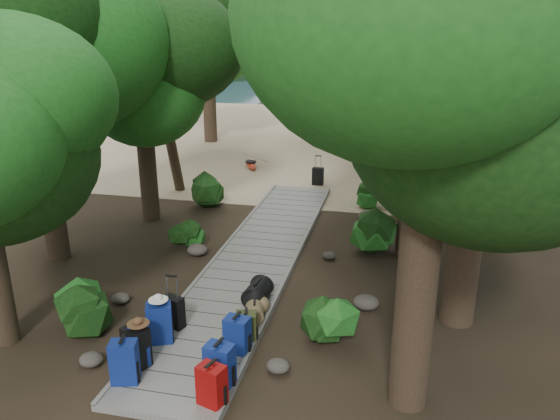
% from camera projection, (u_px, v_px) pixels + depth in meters
% --- Properties ---
extents(ground, '(120.00, 120.00, 0.00)m').
position_uv_depth(ground, '(246.00, 276.00, 12.69)').
color(ground, '#332519').
rests_on(ground, ground).
extents(sand_beach, '(40.00, 22.00, 0.02)m').
position_uv_depth(sand_beach, '(335.00, 139.00, 27.43)').
color(sand_beach, tan).
rests_on(sand_beach, ground).
extents(distant_hill, '(32.00, 16.00, 12.00)m').
position_uv_depth(distant_hill, '(37.00, 71.00, 65.28)').
color(distant_hill, black).
rests_on(distant_hill, ground).
extents(boardwalk, '(2.00, 12.00, 0.12)m').
position_uv_depth(boardwalk, '(257.00, 257.00, 13.59)').
color(boardwalk, slate).
rests_on(boardwalk, ground).
extents(backpack_left_a, '(0.49, 0.39, 0.80)m').
position_uv_depth(backpack_left_a, '(124.00, 360.00, 8.67)').
color(backpack_left_a, navy).
rests_on(backpack_left_a, boardwalk).
extents(backpack_left_b, '(0.50, 0.43, 0.78)m').
position_uv_depth(backpack_left_b, '(136.00, 345.00, 9.10)').
color(backpack_left_b, black).
rests_on(backpack_left_b, boardwalk).
extents(backpack_left_c, '(0.53, 0.46, 0.82)m').
position_uv_depth(backpack_left_c, '(159.00, 321.00, 9.77)').
color(backpack_left_c, navy).
rests_on(backpack_left_c, boardwalk).
extents(backpack_right_a, '(0.47, 0.40, 0.72)m').
position_uv_depth(backpack_right_a, '(212.00, 383.00, 8.17)').
color(backpack_right_a, '#8E0208').
rests_on(backpack_right_a, boardwalk).
extents(backpack_right_b, '(0.49, 0.38, 0.80)m').
position_uv_depth(backpack_right_b, '(220.00, 363.00, 8.59)').
color(backpack_right_b, navy).
rests_on(backpack_right_b, boardwalk).
extents(backpack_right_c, '(0.47, 0.36, 0.72)m').
position_uv_depth(backpack_right_c, '(237.00, 333.00, 9.49)').
color(backpack_right_c, navy).
rests_on(backpack_right_c, boardwalk).
extents(backpack_right_d, '(0.43, 0.34, 0.58)m').
position_uv_depth(backpack_right_d, '(246.00, 325.00, 9.88)').
color(backpack_right_d, '#323916').
rests_on(backpack_right_d, boardwalk).
extents(duffel_right_khaki, '(0.48, 0.60, 0.35)m').
position_uv_depth(duffel_right_khaki, '(255.00, 311.00, 10.59)').
color(duffel_right_khaki, brown).
rests_on(duffel_right_khaki, boardwalk).
extents(duffel_right_black, '(0.53, 0.77, 0.45)m').
position_uv_depth(duffel_right_black, '(258.00, 292.00, 11.19)').
color(duffel_right_black, black).
rests_on(duffel_right_black, boardwalk).
extents(suitcase_on_boardwalk, '(0.45, 0.34, 0.62)m').
position_uv_depth(suitcase_on_boardwalk, '(174.00, 312.00, 10.28)').
color(suitcase_on_boardwalk, black).
rests_on(suitcase_on_boardwalk, boardwalk).
extents(lone_suitcase_on_sand, '(0.41, 0.24, 0.63)m').
position_uv_depth(lone_suitcase_on_sand, '(318.00, 176.00, 19.65)').
color(lone_suitcase_on_sand, black).
rests_on(lone_suitcase_on_sand, sand_beach).
extents(hat_brown, '(0.37, 0.37, 0.11)m').
position_uv_depth(hat_brown, '(138.00, 321.00, 8.96)').
color(hat_brown, '#51351E').
rests_on(hat_brown, backpack_left_b).
extents(hat_white, '(0.35, 0.35, 0.12)m').
position_uv_depth(hat_white, '(158.00, 297.00, 9.64)').
color(hat_white, silver).
rests_on(hat_white, backpack_left_c).
extents(kayak, '(1.94, 3.21, 0.32)m').
position_uv_depth(kayak, '(251.00, 163.00, 22.08)').
color(kayak, '#A0210D').
rests_on(kayak, sand_beach).
extents(sun_lounger, '(1.13, 2.08, 0.64)m').
position_uv_depth(sun_lounger, '(380.00, 167.00, 20.95)').
color(sun_lounger, silver).
rests_on(sun_lounger, sand_beach).
extents(tree_right_a, '(5.02, 5.02, 8.36)m').
position_uv_depth(tree_right_a, '(430.00, 137.00, 7.15)').
color(tree_right_a, black).
rests_on(tree_right_a, ground).
extents(tree_right_b, '(5.21, 5.21, 9.31)m').
position_uv_depth(tree_right_b, '(484.00, 81.00, 9.29)').
color(tree_right_b, black).
rests_on(tree_right_b, ground).
extents(tree_right_c, '(4.76, 4.76, 8.24)m').
position_uv_depth(tree_right_c, '(420.00, 90.00, 12.54)').
color(tree_right_c, black).
rests_on(tree_right_c, ground).
extents(tree_right_d, '(6.15, 6.15, 11.27)m').
position_uv_depth(tree_right_d, '(506.00, 20.00, 13.26)').
color(tree_right_d, black).
rests_on(tree_right_d, ground).
extents(tree_right_e, '(4.72, 4.72, 8.50)m').
position_uv_depth(tree_right_e, '(445.00, 67.00, 17.43)').
color(tree_right_e, black).
rests_on(tree_right_e, ground).
extents(tree_right_f, '(5.41, 5.41, 9.67)m').
position_uv_depth(tree_right_f, '(490.00, 45.00, 18.91)').
color(tree_right_f, black).
rests_on(tree_right_f, ground).
extents(tree_left_b, '(4.40, 4.40, 7.91)m').
position_uv_depth(tree_left_b, '(37.00, 98.00, 12.45)').
color(tree_left_b, black).
rests_on(tree_left_b, ground).
extents(tree_left_c, '(4.25, 4.25, 7.38)m').
position_uv_depth(tree_left_c, '(142.00, 94.00, 15.23)').
color(tree_left_c, black).
rests_on(tree_left_c, ground).
extents(tree_back_a, '(4.89, 4.89, 8.46)m').
position_uv_depth(tree_back_a, '(312.00, 52.00, 25.82)').
color(tree_back_a, black).
rests_on(tree_back_a, ground).
extents(tree_back_b, '(6.15, 6.15, 10.98)m').
position_uv_depth(tree_back_b, '(379.00, 24.00, 25.21)').
color(tree_back_b, black).
rests_on(tree_back_b, ground).
extents(tree_back_c, '(4.90, 4.90, 8.82)m').
position_uv_depth(tree_back_c, '(442.00, 49.00, 24.98)').
color(tree_back_c, black).
rests_on(tree_back_c, ground).
extents(tree_back_d, '(5.42, 5.42, 9.04)m').
position_uv_depth(tree_back_d, '(207.00, 46.00, 25.46)').
color(tree_back_d, black).
rests_on(tree_back_d, ground).
extents(palm_right_a, '(4.65, 4.65, 7.92)m').
position_uv_depth(palm_right_a, '(405.00, 81.00, 16.09)').
color(palm_right_a, '#173C10').
rests_on(palm_right_a, ground).
extents(palm_right_b, '(4.87, 4.87, 9.40)m').
position_uv_depth(palm_right_b, '(454.00, 47.00, 20.83)').
color(palm_right_b, '#173C10').
rests_on(palm_right_b, ground).
extents(palm_right_c, '(4.34, 4.34, 6.90)m').
position_uv_depth(palm_right_c, '(386.00, 77.00, 22.41)').
color(palm_right_c, '#173C10').
rests_on(palm_right_c, ground).
extents(palm_left_a, '(4.74, 4.74, 7.53)m').
position_uv_depth(palm_left_a, '(165.00, 81.00, 17.96)').
color(palm_left_a, '#173C10').
rests_on(palm_left_a, ground).
extents(rock_left_a, '(0.41, 0.37, 0.23)m').
position_uv_depth(rock_left_a, '(91.00, 359.00, 9.37)').
color(rock_left_a, '#4C473F').
rests_on(rock_left_a, ground).
extents(rock_left_b, '(0.39, 0.35, 0.22)m').
position_uv_depth(rock_left_b, '(121.00, 298.00, 11.45)').
color(rock_left_b, '#4C473F').
rests_on(rock_left_b, ground).
extents(rock_left_c, '(0.52, 0.47, 0.29)m').
position_uv_depth(rock_left_c, '(197.00, 250.00, 13.80)').
color(rock_left_c, '#4C473F').
rests_on(rock_left_c, ground).
extents(rock_left_d, '(0.29, 0.26, 0.16)m').
position_uv_depth(rock_left_d, '(192.00, 226.00, 15.58)').
color(rock_left_d, '#4C473F').
rests_on(rock_left_d, ground).
extents(rock_right_a, '(0.40, 0.36, 0.22)m').
position_uv_depth(rock_right_a, '(278.00, 366.00, 9.20)').
color(rock_right_a, '#4C473F').
rests_on(rock_right_a, ground).
extents(rock_right_b, '(0.53, 0.48, 0.29)m').
position_uv_depth(rock_right_b, '(366.00, 302.00, 11.20)').
color(rock_right_b, '#4C473F').
rests_on(rock_right_b, ground).
extents(rock_right_c, '(0.33, 0.29, 0.18)m').
position_uv_depth(rock_right_c, '(329.00, 256.00, 13.59)').
color(rock_right_c, '#4C473F').
rests_on(rock_right_c, ground).
extents(rock_right_d, '(0.51, 0.46, 0.28)m').
position_uv_depth(rock_right_d, '(366.00, 216.00, 16.18)').
color(rock_right_d, '#4C473F').
rests_on(rock_right_d, ground).
extents(shrub_left_a, '(1.12, 1.12, 1.00)m').
position_uv_depth(shrub_left_a, '(81.00, 305.00, 10.39)').
color(shrub_left_a, '#194E17').
rests_on(shrub_left_a, ground).
extents(shrub_left_b, '(0.84, 0.84, 0.75)m').
position_uv_depth(shrub_left_b, '(188.00, 234.00, 14.17)').
color(shrub_left_b, '#194E17').
rests_on(shrub_left_b, ground).
extents(shrub_left_c, '(1.27, 1.27, 1.14)m').
position_uv_depth(shrub_left_c, '(204.00, 189.00, 17.36)').
color(shrub_left_c, '#194E17').
rests_on(shrub_left_c, ground).
extents(shrub_right_a, '(0.93, 0.93, 0.84)m').
position_uv_depth(shrub_right_a, '(328.00, 322.00, 9.95)').
color(shrub_right_a, '#194E17').
rests_on(shrub_right_a, ground).
extents(shrub_right_b, '(1.37, 1.37, 1.23)m').
position_uv_depth(shrub_right_b, '(372.00, 233.00, 13.63)').
color(shrub_right_b, '#194E17').
rests_on(shrub_right_b, ground).
extents(shrub_right_c, '(0.86, 0.86, 0.78)m').
position_uv_depth(shrub_right_c, '(368.00, 195.00, 17.29)').
color(shrub_right_c, '#194E17').
rests_on(shrub_right_c, ground).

